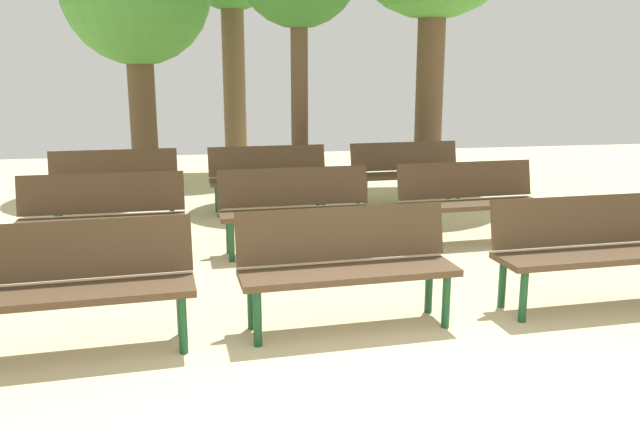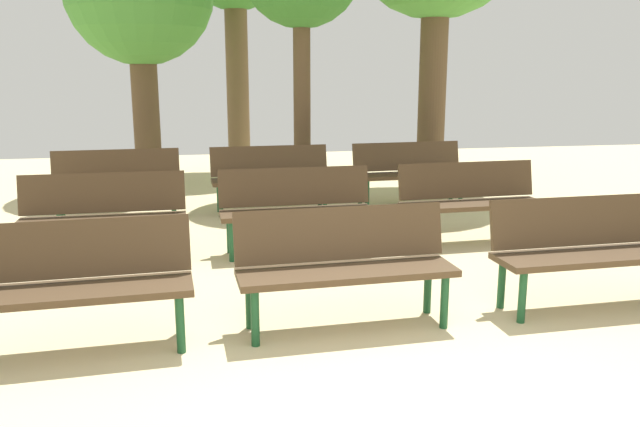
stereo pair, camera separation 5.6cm
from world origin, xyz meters
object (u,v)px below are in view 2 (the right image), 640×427
bench_r0_c1 (345,260)px  bench_r0_c2 (589,245)px  bench_r0_c0 (71,278)px  bench_r1_c2 (471,197)px  bench_r2_c0 (117,179)px  bench_r1_c0 (103,212)px  bench_r1_c1 (297,205)px  bench_r2_c2 (409,169)px  bench_r2_c1 (271,174)px

bench_r0_c1 → bench_r0_c2: 2.02m
bench_r0_c0 → bench_r1_c2: 4.40m
bench_r1_c2 → bench_r2_c0: size_ratio=1.00×
bench_r0_c2 → bench_r2_c0: size_ratio=1.00×
bench_r1_c0 → bench_r1_c1: (1.94, 0.00, 0.00)m
bench_r1_c1 → bench_r1_c2: same height
bench_r2_c0 → bench_r1_c1: bearing=-47.3°
bench_r0_c0 → bench_r1_c2: bearing=26.7°
bench_r1_c2 → bench_r2_c2: same height
bench_r2_c2 → bench_r1_c0: bearing=-154.0°
bench_r2_c1 → bench_r1_c2: bearing=-47.4°
bench_r2_c2 → bench_r0_c2: bearing=-91.5°
bench_r1_c1 → bench_r2_c1: same height
bench_r1_c1 → bench_r0_c1: bearing=-90.0°
bench_r0_c0 → bench_r0_c1: bearing=-0.6°
bench_r2_c1 → bench_r0_c1: bearing=-91.0°
bench_r1_c0 → bench_r0_c0: bearing=-88.8°
bench_r0_c0 → bench_r1_c1: (1.86, 2.13, 0.00)m
bench_r2_c0 → bench_r0_c2: bearing=-47.1°
bench_r0_c0 → bench_r1_c2: size_ratio=1.00×
bench_r2_c1 → bench_r1_c1: bearing=-91.2°
bench_r0_c0 → bench_r0_c2: bearing=-1.3°
bench_r0_c0 → bench_r2_c2: (3.81, 4.28, 0.00)m
bench_r2_c1 → bench_r2_c2: size_ratio=1.00×
bench_r1_c1 → bench_r2_c2: same height
bench_r0_c2 → bench_r1_c0: size_ratio=1.00×
bench_r0_c0 → bench_r0_c2: same height
bench_r0_c2 → bench_r2_c0: same height
bench_r0_c0 → bench_r1_c1: bearing=45.8°
bench_r0_c1 → bench_r1_c1: bearing=88.9°
bench_r2_c0 → bench_r2_c1: 2.00m
bench_r2_c0 → bench_r2_c2: 3.99m
bench_r0_c0 → bench_r1_c1: size_ratio=1.01×
bench_r0_c0 → bench_r1_c0: bearing=89.0°
bench_r1_c2 → bench_r2_c1: 2.84m
bench_r1_c0 → bench_r1_c2: (3.90, 0.06, 0.00)m
bench_r0_c0 → bench_r2_c1: 4.58m
bench_r1_c0 → bench_r0_c2: bearing=-27.5°
bench_r0_c1 → bench_r2_c1: bearing=88.8°
bench_r0_c1 → bench_r1_c2: same height
bench_r0_c1 → bench_r0_c2: size_ratio=1.00×
bench_r1_c1 → bench_r1_c2: size_ratio=1.00×
bench_r0_c1 → bench_r0_c2: (2.02, 0.04, 0.00)m
bench_r0_c1 → bench_r2_c2: size_ratio=1.00×
bench_r1_c2 → bench_r2_c1: bearing=132.5°
bench_r0_c0 → bench_r0_c1: same height
bench_r0_c0 → bench_r2_c0: same height
bench_r1_c0 → bench_r1_c2: bearing=0.0°
bench_r1_c0 → bench_r1_c1: 1.94m
bench_r0_c0 → bench_r1_c2: (3.82, 2.18, 0.00)m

